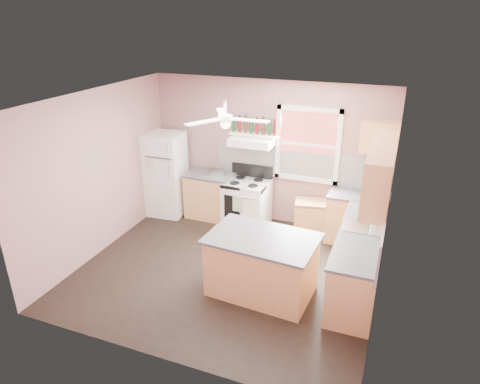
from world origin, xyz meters
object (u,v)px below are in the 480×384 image
at_px(stove, 246,203).
at_px(island, 262,266).
at_px(toaster, 217,170).
at_px(cart, 312,217).
at_px(refrigerator, 166,174).

bearing_deg(stove, island, -60.47).
relative_size(toaster, stove, 0.33).
bearing_deg(island, cart, 86.59).
bearing_deg(toaster, island, -66.02).
relative_size(cart, island, 0.43).
height_order(toaster, cart, toaster).
height_order(refrigerator, cart, refrigerator).
relative_size(refrigerator, toaster, 5.88).
bearing_deg(refrigerator, cart, -0.94).
bearing_deg(stove, cart, 8.30).
bearing_deg(island, refrigerator, 148.84).
xyz_separation_m(stove, cart, (1.24, 0.11, -0.12)).
xyz_separation_m(refrigerator, stove, (1.66, 0.10, -0.39)).
height_order(stove, island, same).
relative_size(stove, cart, 1.39).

